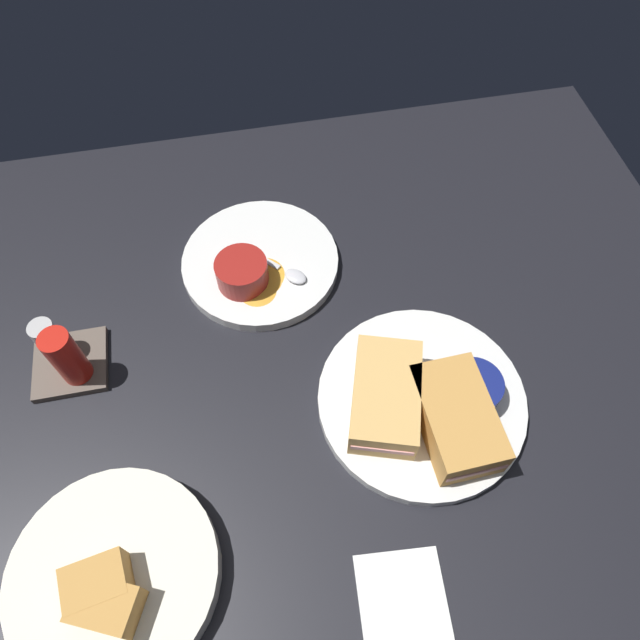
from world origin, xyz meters
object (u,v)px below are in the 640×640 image
at_px(sandwich_half_far, 456,418).
at_px(spoon_by_gravy_ramekin, 288,272).
at_px(plate_sandwich_main, 421,400).
at_px(plate_chips_companion, 260,262).
at_px(spoon_by_dark_ramekin, 425,385).
at_px(condiment_caddy, 64,355).
at_px(ramekin_dark_sauce, 473,389).
at_px(ramekin_light_gravy, 242,272).
at_px(bread_basket_rear, 114,578).
at_px(sandwich_half_near, 386,396).

xyz_separation_m(sandwich_half_far, spoon_by_gravy_ramekin, (0.25, 0.15, -0.02)).
bearing_deg(plate_sandwich_main, spoon_by_gravy_ramekin, 31.01).
bearing_deg(plate_sandwich_main, plate_chips_companion, 33.31).
bearing_deg(spoon_by_dark_ramekin, condiment_caddy, 74.52).
distance_m(plate_sandwich_main, spoon_by_dark_ramekin, 0.02).
height_order(sandwich_half_far, plate_chips_companion, sandwich_half_far).
relative_size(plate_sandwich_main, ramekin_dark_sauce, 3.75).
xyz_separation_m(ramekin_light_gravy, bread_basket_rear, (-0.34, 0.18, -0.02)).
xyz_separation_m(plate_sandwich_main, bread_basket_rear, (-0.13, 0.37, 0.01)).
relative_size(sandwich_half_near, ramekin_dark_sauce, 2.21).
height_order(sandwich_half_far, spoon_by_gravy_ramekin, sandwich_half_far).
bearing_deg(plate_sandwich_main, ramekin_dark_sauce, -98.96).
bearing_deg(spoon_by_gravy_ramekin, bread_basket_rear, 145.41).
bearing_deg(ramekin_light_gravy, sandwich_half_near, -146.51).
bearing_deg(ramekin_dark_sauce, spoon_by_dark_ramekin, 64.79).
height_order(sandwich_half_near, condiment_caddy, condiment_caddy).
relative_size(plate_sandwich_main, spoon_by_dark_ramekin, 2.63).
xyz_separation_m(plate_chips_companion, condiment_caddy, (-0.11, 0.26, 0.03)).
bearing_deg(ramekin_light_gravy, condiment_caddy, 109.61).
distance_m(ramekin_light_gravy, condiment_caddy, 0.24).
bearing_deg(spoon_by_gravy_ramekin, ramekin_light_gravy, 89.70).
relative_size(spoon_by_dark_ramekin, bread_basket_rear, 0.44).
bearing_deg(bread_basket_rear, ramekin_dark_sauce, -73.73).
relative_size(sandwich_half_far, condiment_caddy, 1.42).
bearing_deg(bread_basket_rear, sandwich_half_near, -67.49).
relative_size(plate_chips_companion, condiment_caddy, 2.29).
relative_size(sandwich_half_near, plate_chips_companion, 0.68).
distance_m(sandwich_half_far, ramekin_light_gravy, 0.33).
distance_m(spoon_by_gravy_ramekin, bread_basket_rear, 0.42).
distance_m(plate_chips_companion, ramekin_light_gravy, 0.05).
bearing_deg(ramekin_dark_sauce, plate_sandwich_main, 81.04).
bearing_deg(spoon_by_gravy_ramekin, spoon_by_dark_ramekin, -145.83).
bearing_deg(plate_sandwich_main, condiment_caddy, 72.48).
relative_size(plate_sandwich_main, sandwich_half_near, 1.70).
xyz_separation_m(sandwich_half_far, spoon_by_dark_ramekin, (0.06, 0.02, -0.02)).
relative_size(sandwich_half_far, bread_basket_rear, 0.63).
bearing_deg(plate_chips_companion, bread_basket_rear, 151.62).
distance_m(ramekin_dark_sauce, condiment_caddy, 0.49).
xyz_separation_m(sandwich_half_near, spoon_by_gravy_ramekin, (0.21, 0.08, -0.02)).
bearing_deg(condiment_caddy, sandwich_half_far, -111.41).
height_order(ramekin_dark_sauce, condiment_caddy, condiment_caddy).
height_order(ramekin_dark_sauce, ramekin_light_gravy, same).
xyz_separation_m(plate_chips_companion, spoon_by_gravy_ramekin, (-0.03, -0.03, 0.01)).
relative_size(spoon_by_dark_ramekin, ramekin_light_gravy, 1.37).
xyz_separation_m(ramekin_dark_sauce, ramekin_light_gravy, (0.22, 0.24, 0.00)).
height_order(ramekin_light_gravy, spoon_by_gravy_ramekin, ramekin_light_gravy).
bearing_deg(sandwich_half_near, spoon_by_gravy_ramekin, 20.65).
height_order(plate_sandwich_main, sandwich_half_far, sandwich_half_far).
distance_m(plate_sandwich_main, sandwich_half_near, 0.06).
xyz_separation_m(plate_sandwich_main, sandwich_half_near, (-0.00, 0.05, 0.03)).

